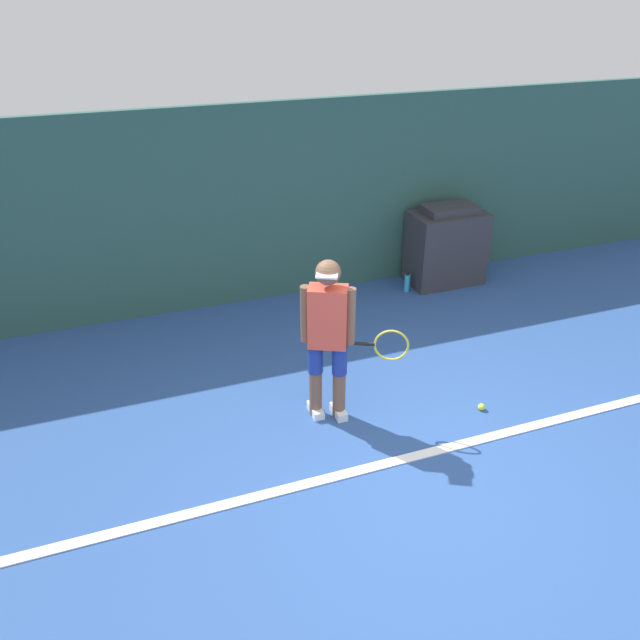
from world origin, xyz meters
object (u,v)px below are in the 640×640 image
at_px(tennis_player, 329,334).
at_px(tennis_ball, 481,407).
at_px(covered_chair, 446,246).
at_px(water_bottle, 407,283).

bearing_deg(tennis_player, tennis_ball, 9.02).
relative_size(covered_chair, water_bottle, 4.15).
distance_m(tennis_player, water_bottle, 2.97).
relative_size(tennis_player, covered_chair, 1.48).
bearing_deg(covered_chair, tennis_ball, -112.29).
bearing_deg(water_bottle, tennis_ball, -100.96).
distance_m(covered_chair, water_bottle, 0.73).
xyz_separation_m(tennis_ball, covered_chair, (1.10, 2.68, 0.48)).
bearing_deg(covered_chair, water_bottle, -169.70).
distance_m(tennis_player, covered_chair, 3.39).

